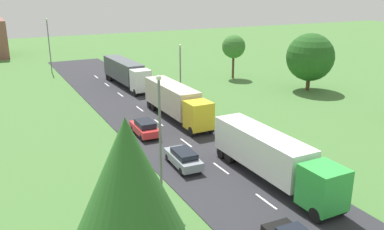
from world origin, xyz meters
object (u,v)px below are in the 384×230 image
at_px(truck_fourth, 126,72).
at_px(lamppost_third, 180,69).
at_px(lamppost_second, 160,131).
at_px(truck_third, 176,100).
at_px(tree_lime, 128,177).
at_px(tree_elm, 234,47).
at_px(tree_ash, 310,57).
at_px(car_fifth, 145,128).
at_px(car_fourth, 183,158).
at_px(lamppost_fourth, 49,43).
at_px(truck_second, 272,156).

bearing_deg(truck_fourth, lamppost_third, -70.78).
bearing_deg(lamppost_second, truck_third, 61.67).
bearing_deg(truck_third, tree_lime, -120.12).
relative_size(tree_elm, tree_ash, 0.86).
distance_m(truck_third, truck_fourth, 17.93).
distance_m(lamppost_second, lamppost_third, 25.62).
distance_m(car_fifth, lamppost_third, 14.30).
bearing_deg(tree_lime, lamppost_second, 56.03).
bearing_deg(truck_third, car_fifth, -144.67).
distance_m(car_fourth, lamppost_fourth, 45.99).
bearing_deg(lamppost_fourth, truck_third, -76.24).
bearing_deg(truck_third, lamppost_fourth, 103.76).
distance_m(car_fourth, tree_ash, 31.95).
height_order(lamppost_third, tree_ash, tree_ash).
xyz_separation_m(truck_third, car_fifth, (-5.10, -3.61, -1.32)).
xyz_separation_m(truck_second, truck_fourth, (0.22, 35.36, 0.09)).
relative_size(car_fourth, lamppost_fourth, 0.48).
height_order(lamppost_fourth, tree_elm, lamppost_fourth).
bearing_deg(tree_ash, lamppost_third, 169.56).
bearing_deg(lamppost_fourth, tree_elm, -35.32).
bearing_deg(truck_third, truck_second, -90.35).
distance_m(truck_third, tree_lime, 25.92).
height_order(car_fifth, tree_elm, tree_elm).
distance_m(lamppost_second, tree_elm, 40.26).
xyz_separation_m(car_fourth, tree_ash, (27.60, 15.60, 3.97)).
distance_m(car_fifth, lamppost_second, 12.94).
relative_size(lamppost_third, tree_elm, 1.05).
bearing_deg(tree_ash, tree_elm, 113.69).
distance_m(truck_second, car_fourth, 7.33).
bearing_deg(lamppost_second, tree_lime, -123.97).
height_order(truck_fourth, tree_elm, tree_elm).
relative_size(tree_ash, tree_lime, 0.97).
height_order(truck_fourth, lamppost_third, lamppost_third).
xyz_separation_m(truck_second, tree_elm, (17.57, 32.84, 3.02)).
relative_size(truck_fourth, tree_ash, 1.69).
height_order(tree_ash, tree_lime, tree_lime).
xyz_separation_m(lamppost_third, lamppost_fourth, (-12.16, 26.62, 0.97)).
bearing_deg(lamppost_third, tree_lime, -119.94).
bearing_deg(lamppost_second, tree_elm, 50.11).
relative_size(car_fourth, tree_lime, 0.53).
height_order(lamppost_third, lamppost_fourth, lamppost_fourth).
bearing_deg(car_fourth, lamppost_fourth, 94.14).
distance_m(tree_elm, tree_ash, 12.97).
xyz_separation_m(lamppost_fourth, tree_ash, (30.91, -30.08, -0.33)).
bearing_deg(car_fourth, truck_fourth, 80.45).
bearing_deg(truck_third, lamppost_third, 60.62).
relative_size(truck_third, tree_elm, 1.81).
bearing_deg(lamppost_fourth, truck_second, -80.95).
distance_m(lamppost_third, tree_elm, 15.97).
height_order(truck_second, truck_fourth, truck_fourth).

